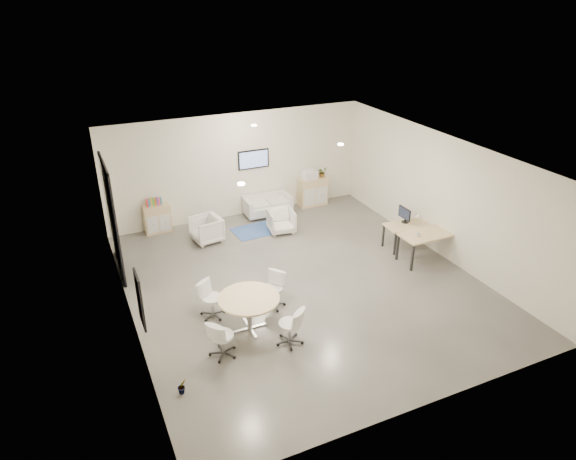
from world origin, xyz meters
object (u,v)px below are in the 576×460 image
(sideboard_left, at_px, (157,219))
(round_table, at_px, (249,301))
(sideboard_right, at_px, (313,191))
(armchair_right, at_px, (281,220))
(desk_rear, at_px, (408,227))
(loveseat, at_px, (267,206))
(desk_front, at_px, (428,236))
(armchair_left, at_px, (206,228))

(sideboard_left, distance_m, round_table, 5.55)
(sideboard_right, xyz_separation_m, armchair_right, (-1.75, -1.44, -0.09))
(sideboard_right, relative_size, desk_rear, 0.70)
(sideboard_left, height_order, armchair_right, sideboard_left)
(sideboard_right, relative_size, loveseat, 0.64)
(desk_front, relative_size, round_table, 1.16)
(sideboard_left, height_order, round_table, sideboard_left)
(armchair_left, bearing_deg, desk_front, 46.05)
(loveseat, height_order, armchair_right, armchair_right)
(desk_front, bearing_deg, sideboard_right, 102.32)
(desk_front, bearing_deg, desk_rear, 89.26)
(sideboard_left, distance_m, desk_rear, 7.11)
(sideboard_left, bearing_deg, sideboard_right, -0.34)
(sideboard_left, xyz_separation_m, desk_rear, (6.04, -3.75, 0.18))
(loveseat, distance_m, armchair_right, 1.32)
(sideboard_left, height_order, armchair_left, sideboard_left)
(sideboard_left, distance_m, sideboard_right, 5.03)
(sideboard_right, bearing_deg, armchair_right, -140.63)
(armchair_right, bearing_deg, desk_front, -40.52)
(desk_rear, bearing_deg, sideboard_right, 110.07)
(armchair_left, bearing_deg, desk_rear, 53.21)
(sideboard_left, height_order, sideboard_right, sideboard_right)
(desk_rear, xyz_separation_m, desk_front, (-0.01, -0.84, 0.09))
(sideboard_right, distance_m, desk_front, 4.67)
(sideboard_left, distance_m, armchair_left, 1.61)
(armchair_left, bearing_deg, round_table, -13.59)
(sideboard_right, relative_size, round_table, 0.73)
(sideboard_left, relative_size, round_table, 0.66)
(armchair_left, height_order, desk_front, armchair_left)
(round_table, bearing_deg, sideboard_right, 52.09)
(desk_rear, bearing_deg, sideboard_left, 152.93)
(sideboard_left, height_order, desk_front, sideboard_left)
(desk_rear, bearing_deg, desk_front, -85.82)
(armchair_right, bearing_deg, loveseat, 93.53)
(sideboard_left, relative_size, sideboard_right, 0.91)
(sideboard_left, xyz_separation_m, armchair_right, (3.27, -1.47, -0.05))
(armchair_left, bearing_deg, loveseat, 105.06)
(sideboard_right, xyz_separation_m, desk_front, (1.01, -4.56, 0.23))
(desk_front, bearing_deg, loveseat, 120.72)
(desk_front, bearing_deg, round_table, -170.51)
(sideboard_right, xyz_separation_m, desk_rear, (1.02, -3.72, 0.13))
(armchair_left, relative_size, round_table, 0.62)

